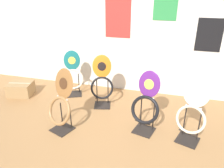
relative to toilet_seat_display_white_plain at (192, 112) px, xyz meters
The scene contains 8 objects.
ground_plane 1.37m from the toilet_seat_display_white_plain, 145.88° to the right, with size 14.00×14.00×0.00m, color #A37547.
wall_back 1.94m from the toilet_seat_display_white_plain, 128.02° to the left, with size 8.00×0.07×2.60m.
toilet_seat_display_white_plain is the anchor object (origin of this frame).
toilet_seat_display_woodgrain 1.78m from the toilet_seat_display_white_plain, behind, with size 0.47×0.42×0.91m.
toilet_seat_display_teal_sax 2.25m from the toilet_seat_display_white_plain, 157.58° to the left, with size 0.40×0.37×0.86m.
toilet_seat_display_purple_note 0.61m from the toilet_seat_display_white_plain, behind, with size 0.44×0.34×0.90m.
toilet_seat_display_orange_sun 1.54m from the toilet_seat_display_white_plain, 157.27° to the left, with size 0.41×0.34×0.90m.
storage_box 3.13m from the toilet_seat_display_white_plain, 169.67° to the left, with size 0.50×0.44×0.25m.
Camera 1 is at (0.73, -1.87, 1.94)m, focal length 35.00 mm.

